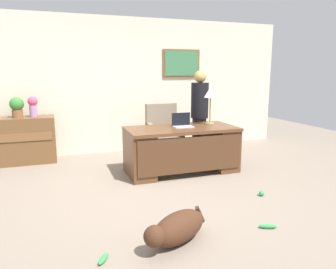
% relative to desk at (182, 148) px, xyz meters
% --- Properties ---
extents(ground_plane, '(12.00, 12.00, 0.00)m').
position_rel_desk_xyz_m(ground_plane, '(-0.54, -0.80, -0.40)').
color(ground_plane, gray).
extents(back_wall, '(7.00, 0.16, 2.70)m').
position_rel_desk_xyz_m(back_wall, '(-0.53, 1.80, 0.95)').
color(back_wall, beige).
rests_on(back_wall, ground_plane).
extents(desk, '(1.79, 0.86, 0.74)m').
position_rel_desk_xyz_m(desk, '(0.00, 0.00, 0.00)').
color(desk, brown).
rests_on(desk, ground_plane).
extents(credenza, '(1.38, 0.50, 0.83)m').
position_rel_desk_xyz_m(credenza, '(-2.64, 1.45, 0.01)').
color(credenza, brown).
rests_on(credenza, ground_plane).
extents(armchair, '(0.60, 0.59, 1.04)m').
position_rel_desk_xyz_m(armchair, '(-0.01, 0.89, 0.07)').
color(armchair, gray).
rests_on(armchair, ground_plane).
extents(person_standing, '(0.32, 0.32, 1.65)m').
position_rel_desk_xyz_m(person_standing, '(0.60, 0.62, 0.45)').
color(person_standing, '#262323').
rests_on(person_standing, ground_plane).
extents(dog_lying, '(0.77, 0.57, 0.30)m').
position_rel_desk_xyz_m(dog_lying, '(-0.89, -2.06, -0.25)').
color(dog_lying, '#472819').
rests_on(dog_lying, ground_plane).
extents(laptop, '(0.32, 0.22, 0.22)m').
position_rel_desk_xyz_m(laptop, '(0.03, 0.08, 0.39)').
color(laptop, '#B2B5BA').
rests_on(laptop, desk).
extents(desk_lamp, '(0.22, 0.22, 0.64)m').
position_rel_desk_xyz_m(desk_lamp, '(0.57, 0.15, 0.85)').
color(desk_lamp, '#9E8447').
rests_on(desk_lamp, desk).
extents(vase_with_flowers, '(0.17, 0.17, 0.37)m').
position_rel_desk_xyz_m(vase_with_flowers, '(-2.29, 1.45, 0.63)').
color(vase_with_flowers, '#AE82B6').
rests_on(vase_with_flowers, credenza).
extents(potted_plant, '(0.24, 0.24, 0.36)m').
position_rel_desk_xyz_m(potted_plant, '(-2.55, 1.45, 0.63)').
color(potted_plant, brown).
rests_on(potted_plant, credenza).
extents(dog_toy_ball, '(0.07, 0.07, 0.07)m').
position_rel_desk_xyz_m(dog_toy_ball, '(0.61, -1.33, -0.37)').
color(dog_toy_ball, green).
rests_on(dog_toy_ball, ground_plane).
extents(dog_toy_bone, '(0.14, 0.17, 0.05)m').
position_rel_desk_xyz_m(dog_toy_bone, '(-1.59, -2.13, -0.38)').
color(dog_toy_bone, green).
rests_on(dog_toy_bone, ground_plane).
extents(dog_toy_plush, '(0.20, 0.12, 0.05)m').
position_rel_desk_xyz_m(dog_toy_plush, '(0.13, -2.11, -0.38)').
color(dog_toy_plush, green).
rests_on(dog_toy_plush, ground_plane).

